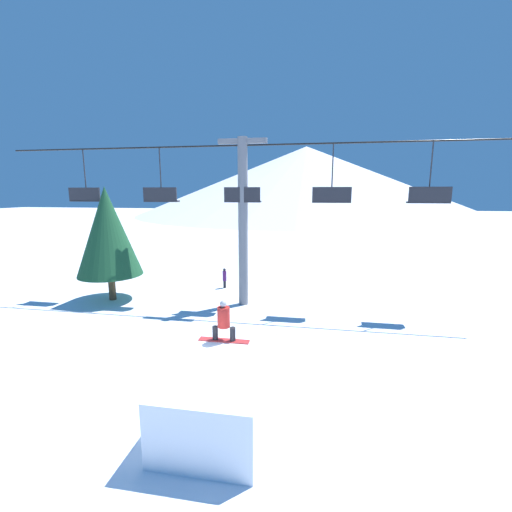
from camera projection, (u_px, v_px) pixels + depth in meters
The scene contains 7 objects.
ground_plane at pixel (182, 427), 8.53m from camera, with size 220.00×220.00×0.00m, color white.
mountain_ridge at pixel (306, 181), 91.07m from camera, with size 87.76×87.76×17.57m.
snow_ramp at pixel (222, 389), 8.82m from camera, with size 2.36×4.05×1.55m.
snowboarder at pixel (224, 321), 9.77m from camera, with size 1.48×0.36×1.22m.
chairlift at pixel (243, 209), 17.02m from camera, with size 25.30×0.48×8.40m.
pine_tree_near at pixel (108, 232), 18.02m from camera, with size 3.35×3.35×6.09m.
distant_skier at pixel (225, 277), 20.86m from camera, with size 0.24×0.24×1.23m.
Camera 1 is at (3.13, -7.17, 5.78)m, focal length 24.00 mm.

